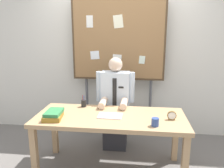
% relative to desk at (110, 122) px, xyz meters
% --- Properties ---
extents(back_wall, '(6.40, 0.08, 2.70)m').
position_rel_desk_xyz_m(back_wall, '(0.00, 1.20, 0.71)').
color(back_wall, silver).
rests_on(back_wall, ground_plane).
extents(desk, '(1.80, 0.76, 0.73)m').
position_rel_desk_xyz_m(desk, '(0.00, 0.00, 0.00)').
color(desk, tan).
rests_on(desk, ground_plane).
extents(person, '(0.55, 0.56, 1.36)m').
position_rel_desk_xyz_m(person, '(0.00, 0.58, -0.01)').
color(person, '#2D2D33').
rests_on(person, ground_plane).
extents(bulletin_board, '(1.45, 0.09, 2.21)m').
position_rel_desk_xyz_m(bulletin_board, '(-0.00, 1.00, 0.92)').
color(bulletin_board, '#4C3823').
rests_on(bulletin_board, ground_plane).
extents(book_stack, '(0.24, 0.30, 0.09)m').
position_rel_desk_xyz_m(book_stack, '(-0.64, -0.16, 0.13)').
color(book_stack, olive).
rests_on(book_stack, desk).
extents(open_notebook, '(0.29, 0.20, 0.01)m').
position_rel_desk_xyz_m(open_notebook, '(0.00, -0.02, 0.09)').
color(open_notebook, silver).
rests_on(open_notebook, desk).
extents(desk_clock, '(0.10, 0.04, 0.10)m').
position_rel_desk_xyz_m(desk_clock, '(0.71, -0.04, 0.13)').
color(desk_clock, olive).
rests_on(desk_clock, desk).
extents(coffee_mug, '(0.08, 0.08, 0.09)m').
position_rel_desk_xyz_m(coffee_mug, '(0.51, -0.24, 0.13)').
color(coffee_mug, '#334C8C').
rests_on(coffee_mug, desk).
extents(pen_holder, '(0.07, 0.07, 0.16)m').
position_rel_desk_xyz_m(pen_holder, '(-0.39, 0.28, 0.13)').
color(pen_holder, '#262626').
rests_on(pen_holder, desk).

